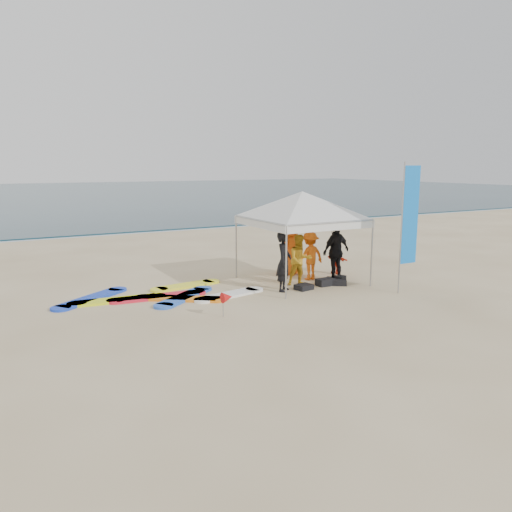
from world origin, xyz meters
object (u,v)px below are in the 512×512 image
Objects in this scene: person_orange_a at (310,256)px; marker_pennant at (227,297)px; person_black_a at (284,262)px; person_seated at (336,260)px; surfboard_spread at (162,296)px; person_orange_b at (292,249)px; canopy_tent at (302,192)px; person_black_b at (336,251)px; person_yellow at (300,260)px; feather_flag at (409,217)px.

person_orange_a reaches higher than marker_pennant.
person_black_a reaches higher than person_orange_a.
person_seated is 0.17× the size of surfboard_spread.
canopy_tent is (-0.36, -1.14, 2.03)m from person_orange_b.
person_orange_b is 0.40× the size of canopy_tent.
surfboard_spread is (-4.98, -0.84, -0.86)m from person_orange_b.
person_orange_b reaches higher than person_seated.
person_black_a is 2.45m from canopy_tent.
person_black_b reaches higher than person_orange_b.
person_orange_b reaches higher than person_yellow.
surfboard_spread is at bearing 118.24° from person_black_a.
person_orange_b reaches higher than person_orange_a.
person_black_b is at bearing 140.08° from person_orange_a.
person_orange_a reaches higher than person_seated.
person_black_b is at bearing 92.88° from person_orange_b.
person_seated is (2.87, 1.18, -0.41)m from person_black_a.
person_seated is 1.54× the size of marker_pennant.
person_yellow is at bearing 43.25° from person_orange_b.
person_orange_a is at bearing 119.42° from feather_flag.
person_black_a is at bearing 30.23° from marker_pennant.
person_black_b is 5.84m from surfboard_spread.
person_black_b is 1.12m from person_seated.
canopy_tent is 5.46m from surfboard_spread.
person_black_b is at bearing -19.11° from canopy_tent.
feather_flag is at bearing -53.04° from canopy_tent.
person_seated is at bearing 128.85° from person_orange_b.
feather_flag is (2.29, -2.28, 1.47)m from person_yellow.
canopy_tent reaches higher than person_seated.
person_black_a is at bearing 28.62° from person_orange_b.
person_black_a is at bearing -0.06° from person_black_b.
person_yellow is 4.44m from surfboard_spread.
feather_flag is at bearing -24.03° from surfboard_spread.
person_black_a is 0.94× the size of person_black_b.
surfboard_spread is at bearing 108.22° from marker_pennant.
person_black_a is 0.41× the size of canopy_tent.
person_orange_b is (0.66, 1.51, 0.09)m from person_yellow.
person_orange_b is 2.36m from canopy_tent.
marker_pennant is at bearing -140.24° from person_yellow.
person_orange_a is at bearing -15.09° from person_black_a.
person_black_a reaches higher than person_seated.
person_orange_a is 2.18m from canopy_tent.
canopy_tent is at bearing -10.87° from person_black_a.
person_orange_b is at bearing 9.60° from surfboard_spread.
feather_flag reaches higher than canopy_tent.
canopy_tent is (0.30, 0.37, 2.12)m from person_yellow.
person_black_b is 2.28m from canopy_tent.
person_black_a is at bearing -17.04° from surfboard_spread.
person_yellow is 0.84× the size of person_black_b.
canopy_tent reaches higher than person_black_b.
feather_flag is 6.04m from marker_pennant.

